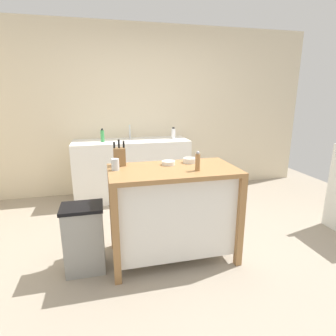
# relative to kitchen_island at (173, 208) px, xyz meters

# --- Properties ---
(ground_plane) EXTENTS (6.54, 6.54, 0.00)m
(ground_plane) POSITION_rel_kitchen_island_xyz_m (0.07, 0.03, -0.51)
(ground_plane) COLOR gray
(ground_plane) RESTS_ON ground
(wall_back) EXTENTS (5.54, 0.10, 2.60)m
(wall_back) POSITION_rel_kitchen_island_xyz_m (0.07, 2.10, 0.79)
(wall_back) COLOR beige
(wall_back) RESTS_ON ground
(kitchen_island) EXTENTS (1.18, 0.64, 0.90)m
(kitchen_island) POSITION_rel_kitchen_island_xyz_m (0.00, 0.00, 0.00)
(kitchen_island) COLOR #9E7042
(kitchen_island) RESTS_ON ground
(knife_block) EXTENTS (0.11, 0.09, 0.25)m
(knife_block) POSITION_rel_kitchen_island_xyz_m (-0.47, 0.22, 0.49)
(knife_block) COLOR olive
(knife_block) RESTS_ON kitchen_island
(bowl_ceramic_wide) EXTENTS (0.13, 0.13, 0.05)m
(bowl_ceramic_wide) POSITION_rel_kitchen_island_xyz_m (0.21, 0.17, 0.42)
(bowl_ceramic_wide) COLOR silver
(bowl_ceramic_wide) RESTS_ON kitchen_island
(bowl_ceramic_small) EXTENTS (0.13, 0.13, 0.04)m
(bowl_ceramic_small) POSITION_rel_kitchen_island_xyz_m (-0.01, 0.13, 0.42)
(bowl_ceramic_small) COLOR silver
(bowl_ceramic_small) RESTS_ON kitchen_island
(drinking_cup) EXTENTS (0.07, 0.07, 0.10)m
(drinking_cup) POSITION_rel_kitchen_island_xyz_m (-0.52, 0.06, 0.45)
(drinking_cup) COLOR silver
(drinking_cup) RESTS_ON kitchen_island
(pepper_grinder) EXTENTS (0.04, 0.04, 0.18)m
(pepper_grinder) POSITION_rel_kitchen_island_xyz_m (0.19, -0.13, 0.48)
(pepper_grinder) COLOR #9E7042
(pepper_grinder) RESTS_ON kitchen_island
(trash_bin) EXTENTS (0.36, 0.28, 0.63)m
(trash_bin) POSITION_rel_kitchen_island_xyz_m (-0.83, -0.03, -0.19)
(trash_bin) COLOR gray
(trash_bin) RESTS_ON ground
(sink_counter) EXTENTS (1.72, 0.60, 0.89)m
(sink_counter) POSITION_rel_kitchen_island_xyz_m (-0.20, 1.75, -0.06)
(sink_counter) COLOR white
(sink_counter) RESTS_ON ground
(sink_faucet) EXTENTS (0.02, 0.02, 0.22)m
(sink_faucet) POSITION_rel_kitchen_island_xyz_m (-0.20, 1.89, 0.50)
(sink_faucet) COLOR #B7BCC1
(sink_faucet) RESTS_ON sink_counter
(bottle_spray_cleaner) EXTENTS (0.06, 0.06, 0.18)m
(bottle_spray_cleaner) POSITION_rel_kitchen_island_xyz_m (0.46, 1.73, 0.47)
(bottle_spray_cleaner) COLOR white
(bottle_spray_cleaner) RESTS_ON sink_counter
(bottle_hand_soap) EXTENTS (0.05, 0.05, 0.19)m
(bottle_hand_soap) POSITION_rel_kitchen_island_xyz_m (-0.61, 1.70, 0.48)
(bottle_hand_soap) COLOR green
(bottle_hand_soap) RESTS_ON sink_counter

